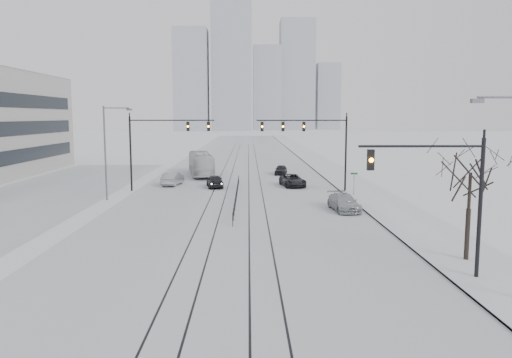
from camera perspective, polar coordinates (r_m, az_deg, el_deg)
name	(u,v)px	position (r m, az deg, el deg)	size (l,w,h in m)	color
ground	(218,334)	(19.41, -4.41, -17.24)	(500.00, 500.00, 0.00)	white
road	(241,168)	(78.06, -1.72, 1.28)	(22.00, 260.00, 0.02)	silver
sidewalk_east	(327,167)	(79.01, 8.12, 1.34)	(5.00, 260.00, 0.16)	silver
curb	(311,167)	(78.67, 6.35, 1.33)	(0.10, 260.00, 0.12)	gray
parking_strip	(49,192)	(57.29, -22.54, -1.41)	(14.00, 60.00, 0.03)	silver
tram_rails	(239,185)	(58.20, -2.01, -0.72)	(5.30, 180.00, 0.01)	black
skyline	(255,77)	(292.17, -0.12, 11.62)	(96.00, 48.00, 72.00)	#989DA6
traffic_mast_near	(448,188)	(25.76, 21.10, -1.01)	(6.10, 0.37, 7.00)	black
traffic_mast_ne	(315,138)	(53.14, 6.71, 4.69)	(9.60, 0.37, 8.00)	black
traffic_mast_nw	(158,139)	(54.56, -11.13, 4.47)	(9.10, 0.37, 8.00)	black
street_light_west	(108,146)	(49.56, -16.55, 3.63)	(2.73, 0.25, 9.00)	#595B60
bare_tree	(470,182)	(29.45, 23.27, -0.29)	(4.40, 4.40, 6.10)	black
median_fence	(237,194)	(48.24, -2.24, -1.76)	(0.06, 24.00, 1.00)	black
street_sign	(354,180)	(51.17, 11.14, -0.16)	(0.70, 0.06, 2.40)	#595B60
sedan_sb_inner	(215,181)	(56.58, -4.72, -0.25)	(1.72, 4.26, 1.45)	black
sedan_sb_outer	(173,179)	(59.04, -9.51, 0.01)	(1.59, 4.57, 1.50)	#989B9F
sedan_nb_front	(293,181)	(57.32, 4.21, -0.18)	(2.31, 5.02, 1.39)	black
sedan_nb_right	(344,203)	(43.20, 10.01, -2.67)	(1.99, 4.89, 1.42)	#A2A6A9
sedan_nb_far	(281,170)	(69.10, 2.86, 1.05)	(1.56, 3.87, 1.32)	black
box_truck	(201,164)	(67.98, -6.31, 1.70)	(2.66, 11.39, 3.17)	silver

